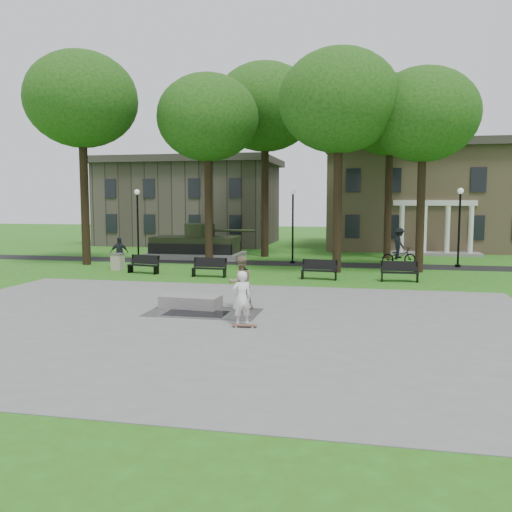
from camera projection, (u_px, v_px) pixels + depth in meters
The scene contains 27 objects.
ground at pixel (241, 297), 22.63m from camera, with size 120.00×120.00×0.00m, color #2F5814.
plaza at pixel (206, 323), 17.75m from camera, with size 22.00×16.00×0.02m, color gray.
footpath at pixel (284, 264), 34.31m from camera, with size 44.00×2.60×0.01m, color black.
building_right at pixel (427, 196), 45.50m from camera, with size 17.00×12.00×8.60m.
building_left at pixel (191, 204), 50.28m from camera, with size 15.00×10.00×7.20m, color #4C443D.
tree_0 at pixel (81, 100), 32.76m from camera, with size 6.80×6.80×12.97m.
tree_1 at pixel (208, 118), 32.83m from camera, with size 6.20×6.20×11.63m.
tree_2 at pixel (339, 102), 29.24m from camera, with size 6.60×6.60×12.16m.
tree_3 at pixel (424, 115), 29.39m from camera, with size 6.00×6.00×11.19m.
tree_4 at pixel (265, 108), 37.54m from camera, with size 7.20×7.20×13.50m.
tree_5 at pixel (390, 116), 36.40m from camera, with size 6.40×6.40×12.44m.
lamp_left at pixel (138, 218), 36.33m from camera, with size 0.36×0.36×4.73m.
lamp_mid at pixel (293, 219), 34.22m from camera, with size 0.36×0.36×4.73m.
lamp_right at pixel (459, 221), 32.21m from camera, with size 0.36×0.36×4.73m.
tank_monument at pixel (196, 246), 37.47m from camera, with size 7.45×3.40×2.40m.
puddle at pixel (196, 313), 19.18m from camera, with size 2.20×1.20×0.00m, color black.
concrete_block at pixel (191, 302), 20.18m from camera, with size 2.20×1.00×0.45m, color gray.
skateboard at pixel (245, 326), 17.08m from camera, with size 0.78×0.20×0.07m, color brown.
skateboarder at pixel (242, 298), 17.31m from camera, with size 0.64×0.42×1.75m, color white.
friend_watching at pixel (241, 282), 19.90m from camera, with size 0.95×0.74×1.96m, color #92845E.
pedestrian_walker at pixel (119, 253), 32.23m from camera, with size 1.06×0.44×1.81m, color black.
cyclist at pixel (399, 250), 33.36m from camera, with size 2.27×1.37×2.32m.
park_bench_0 at pixel (144, 264), 29.77m from camera, with size 1.85×0.88×1.00m.
park_bench_1 at pixel (210, 267), 28.39m from camera, with size 1.81×0.56×1.00m.
park_bench_2 at pixel (319, 269), 27.49m from camera, with size 1.83×0.66×1.00m.
park_bench_3 at pixel (400, 271), 26.75m from camera, with size 1.82×0.61×1.00m.
trash_bin at pixel (118, 262), 31.20m from camera, with size 0.69×0.69×0.96m.
Camera 1 is at (5.13, -21.74, 4.03)m, focal length 38.00 mm.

